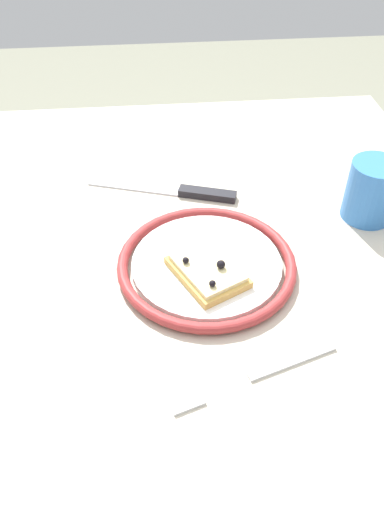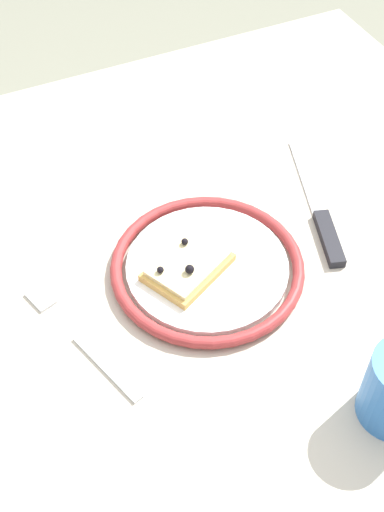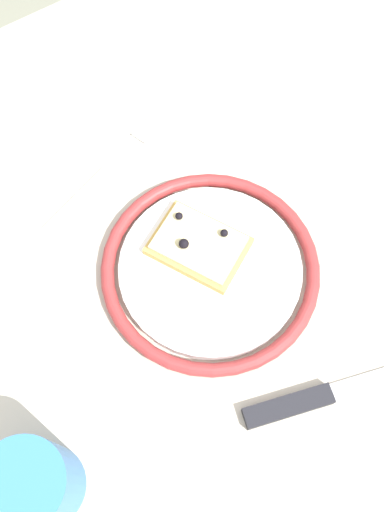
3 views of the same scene
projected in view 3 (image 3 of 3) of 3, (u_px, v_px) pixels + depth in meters
ground_plane at (214, 396)px, 1.31m from camera, size 6.00×6.00×0.00m
dining_table at (234, 299)px, 0.69m from camera, size 0.95×0.86×0.78m
plate at (210, 268)px, 0.59m from camera, size 0.24×0.24×0.02m
pizza_slice_near at (199, 245)px, 0.59m from camera, size 0.12×0.11×0.03m
knife at (319, 397)px, 0.54m from camera, size 0.09×0.23×0.01m
fork at (104, 173)px, 0.65m from camera, size 0.08×0.20×0.00m
cup at (34, 485)px, 0.47m from camera, size 0.07×0.07×0.09m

